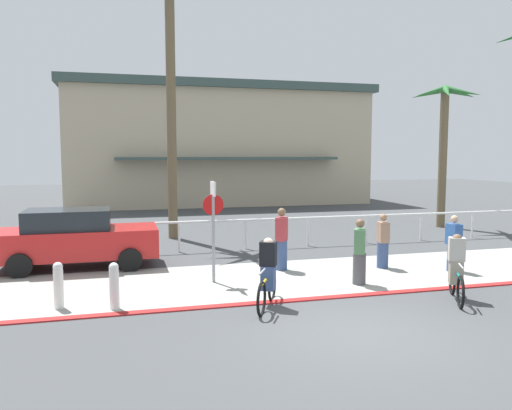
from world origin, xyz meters
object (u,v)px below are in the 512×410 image
(palm_tree_2, at_px, (170,44))
(car_red_1, at_px, (76,238))
(pedestrian_2, at_px, (383,243))
(pedestrian_3, at_px, (282,242))
(bollard_3, at_px, (114,285))
(cyclist_yellow_1, at_px, (268,274))
(pedestrian_0, at_px, (360,255))
(pedestrian_1, at_px, (453,246))
(cyclist_teal_0, at_px, (456,269))
(stop_sign_bike_lane, at_px, (213,217))
(bollard_2, at_px, (58,285))
(palm_tree_3, at_px, (444,123))

(palm_tree_2, distance_m, car_red_1, 8.47)
(pedestrian_2, relative_size, pedestrian_3, 0.89)
(bollard_3, height_order, cyclist_yellow_1, cyclist_yellow_1)
(pedestrian_0, bearing_deg, pedestrian_1, 11.17)
(palm_tree_2, height_order, pedestrian_0, palm_tree_2)
(car_red_1, bearing_deg, pedestrian_0, -28.89)
(cyclist_teal_0, height_order, pedestrian_2, pedestrian_2)
(bollard_3, bearing_deg, pedestrian_1, 7.28)
(stop_sign_bike_lane, height_order, palm_tree_2, palm_tree_2)
(bollard_2, xyz_separation_m, pedestrian_2, (8.46, 1.68, 0.20))
(palm_tree_2, distance_m, pedestrian_2, 10.83)
(pedestrian_1, relative_size, pedestrian_2, 1.00)
(cyclist_yellow_1, xyz_separation_m, pedestrian_0, (2.70, 1.12, 0.07))
(pedestrian_0, height_order, pedestrian_3, pedestrian_3)
(stop_sign_bike_lane, relative_size, cyclist_teal_0, 1.56)
(bollard_2, bearing_deg, pedestrian_1, 4.51)
(bollard_3, distance_m, pedestrian_2, 7.61)
(stop_sign_bike_lane, relative_size, pedestrian_3, 1.46)
(cyclist_teal_0, bearing_deg, palm_tree_2, 117.62)
(palm_tree_3, bearing_deg, palm_tree_2, 179.82)
(palm_tree_3, height_order, pedestrian_2, palm_tree_3)
(palm_tree_3, relative_size, cyclist_teal_0, 3.80)
(bollard_2, relative_size, pedestrian_3, 0.57)
(bollard_2, distance_m, cyclist_yellow_1, 4.39)
(pedestrian_3, bearing_deg, cyclist_teal_0, -52.28)
(stop_sign_bike_lane, height_order, pedestrian_3, stop_sign_bike_lane)
(palm_tree_2, bearing_deg, cyclist_teal_0, -62.38)
(car_red_1, relative_size, cyclist_yellow_1, 2.69)
(cyclist_teal_0, relative_size, pedestrian_2, 1.05)
(bollard_2, bearing_deg, palm_tree_3, 29.22)
(cyclist_yellow_1, height_order, pedestrian_2, pedestrian_2)
(pedestrian_2, height_order, pedestrian_3, pedestrian_3)
(palm_tree_2, bearing_deg, palm_tree_3, -0.18)
(pedestrian_0, relative_size, pedestrian_1, 1.05)
(stop_sign_bike_lane, xyz_separation_m, pedestrian_1, (6.60, -0.50, -0.96))
(stop_sign_bike_lane, relative_size, car_red_1, 0.58)
(cyclist_yellow_1, distance_m, pedestrian_1, 6.10)
(bollard_2, height_order, palm_tree_3, palm_tree_3)
(palm_tree_2, height_order, cyclist_yellow_1, palm_tree_2)
(cyclist_yellow_1, bearing_deg, pedestrian_2, 32.18)
(bollard_3, relative_size, car_red_1, 0.23)
(palm_tree_2, relative_size, pedestrian_1, 6.37)
(palm_tree_3, relative_size, cyclist_yellow_1, 3.82)
(pedestrian_2, xyz_separation_m, pedestrian_3, (-2.86, 0.49, 0.10))
(bollard_2, xyz_separation_m, pedestrian_0, (6.98, 0.18, 0.24))
(stop_sign_bike_lane, height_order, bollard_2, stop_sign_bike_lane)
(bollard_2, relative_size, cyclist_yellow_1, 0.61)
(bollard_3, xyz_separation_m, palm_tree_3, (13.98, 8.80, 4.09))
(car_red_1, bearing_deg, bollard_2, -90.70)
(stop_sign_bike_lane, height_order, pedestrian_1, stop_sign_bike_lane)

